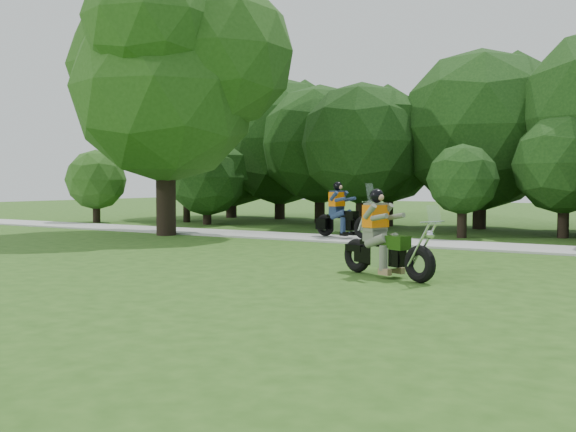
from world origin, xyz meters
The scene contains 6 objects.
ground centered at (0.00, 0.00, 0.00)m, with size 100.00×100.00×0.00m, color #274D16.
walkway centered at (0.00, 8.00, 0.03)m, with size 60.00×2.20×0.06m, color #ACACA7.
tree_line centered at (0.41, 15.02, 3.69)m, with size 40.51×12.58×7.78m.
big_tree_west centered at (-10.54, 6.85, 5.76)m, with size 8.64×6.56×9.96m.
chopper_motorcycle centered at (-0.20, 1.20, 0.63)m, with size 2.32×1.29×1.72m.
touring_motorcycle centered at (-4.57, 8.16, 0.72)m, with size 2.34×1.14×1.81m.
Camera 1 is at (4.63, -10.39, 1.84)m, focal length 40.00 mm.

